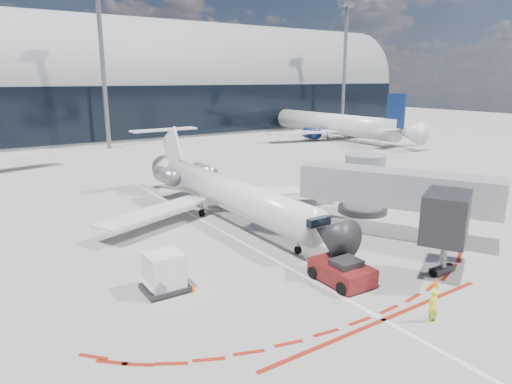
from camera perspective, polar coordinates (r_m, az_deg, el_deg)
ground at (r=30.34m, az=-1.03°, el=-6.69°), size 260.00×260.00×0.00m
apron_centerline at (r=31.94m, az=-2.98°, el=-5.62°), size 0.25×40.00×0.01m
apron_stop_bar at (r=22.44m, az=15.66°, el=-15.13°), size 14.00×0.25×0.01m
terminal_building at (r=90.20m, az=-24.48°, el=11.42°), size 150.00×24.15×24.00m
jet_bridge at (r=33.55m, az=16.04°, el=0.16°), size 10.03×15.20×4.90m
light_mast_centre at (r=74.72m, az=-18.60°, el=14.70°), size 0.70×0.70×25.00m
light_mast_east at (r=100.57m, az=10.98°, el=14.81°), size 0.70×0.70×25.00m
regional_jet at (r=35.82m, az=-4.08°, el=0.12°), size 20.79×25.64×6.42m
pushback_tug at (r=25.41m, az=10.70°, el=-9.71°), size 2.39×5.39×1.39m
ramp_worker at (r=22.60m, az=21.21°, el=-13.12°), size 0.58×0.39×1.58m
uld_container at (r=24.27m, az=-11.38°, el=-9.84°), size 2.25×1.92×2.09m
safety_cone_left at (r=24.33m, az=-7.92°, el=-11.73°), size 0.32×0.32×0.45m
safety_cone_right at (r=26.41m, az=21.52°, el=-10.42°), size 0.36×0.36×0.50m
bg_airliner_2 at (r=84.65m, az=9.69°, el=10.15°), size 32.54×34.46×10.53m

